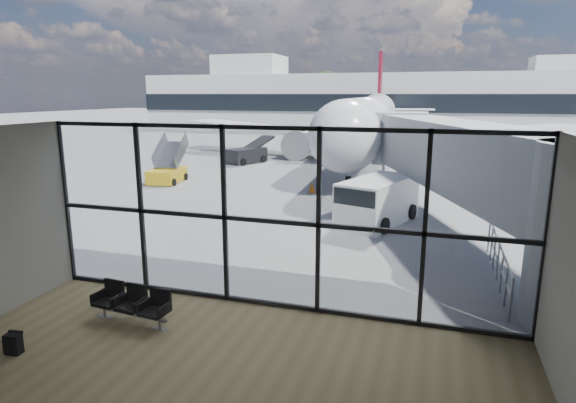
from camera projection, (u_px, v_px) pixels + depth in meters
The scene contains 20 objects.
ground at pixel (399, 146), 49.38m from camera, with size 220.00×220.00×0.00m, color slate.
lounge_shell at pixel (162, 272), 7.05m from camera, with size 12.02×8.01×4.51m.
glass_curtain_wall at pixel (270, 219), 11.61m from camera, with size 12.10×0.12×4.50m.
jet_bridge at pixel (471, 166), 16.67m from camera, with size 8.00×16.50×4.33m.
apron_railing at pixel (498, 256), 13.58m from camera, with size 0.06×5.46×1.11m.
far_terminal at pixel (409, 101), 69.10m from camera, with size 80.00×12.20×11.00m.
tree_0 at pixel (172, 97), 91.21m from camera, with size 4.95×4.95×7.12m.
tree_1 at pixel (200, 94), 89.34m from camera, with size 5.61×5.61×8.07m.
tree_2 at pixel (230, 90), 87.46m from camera, with size 6.27×6.27×9.03m.
tree_3 at pixel (261, 97), 86.00m from camera, with size 4.95×4.95×7.12m.
tree_4 at pixel (293, 94), 84.13m from camera, with size 5.61×5.61×8.07m.
tree_5 at pixel (326, 90), 82.25m from camera, with size 6.27×6.27×9.03m.
seating_row at pixel (133, 302), 11.16m from camera, with size 1.98×0.73×0.88m.
backpack at pixel (13, 344), 9.79m from camera, with size 0.34×0.32×0.47m.
airliner at pixel (369, 121), 40.54m from camera, with size 33.08×38.37×9.88m.
service_van at pixel (377, 201), 19.61m from camera, with size 3.08×4.59×1.84m.
belt_loader at pixel (247, 154), 37.01m from camera, with size 2.95×4.48×1.96m.
mobile_stairs at pixel (168, 173), 28.88m from camera, with size 2.11×3.45×2.29m.
traffic_cone_a at pixel (358, 185), 26.52m from camera, with size 0.42×0.42×0.60m.
traffic_cone_b at pixel (312, 187), 26.01m from camera, with size 0.40×0.40×0.57m.
Camera 1 is at (3.74, -10.60, 5.20)m, focal length 30.00 mm.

